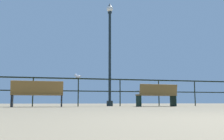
{
  "coord_description": "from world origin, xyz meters",
  "views": [
    {
      "loc": [
        -1.95,
        -1.62,
        0.16
      ],
      "look_at": [
        0.39,
        7.98,
        1.4
      ],
      "focal_mm": 41.17,
      "sensor_mm": 36.0,
      "label": 1
    }
  ],
  "objects_px": {
    "bench_near_left": "(37,92)",
    "lamppost_center": "(110,50)",
    "bench_near_right": "(157,94)",
    "seagull_on_rail": "(77,76)"
  },
  "relations": [
    {
      "from": "bench_near_left",
      "to": "lamppost_center",
      "type": "relative_size",
      "value": 0.39
    },
    {
      "from": "lamppost_center",
      "to": "seagull_on_rail",
      "type": "height_order",
      "value": "lamppost_center"
    },
    {
      "from": "bench_near_left",
      "to": "bench_near_right",
      "type": "relative_size",
      "value": 1.1
    },
    {
      "from": "lamppost_center",
      "to": "bench_near_left",
      "type": "bearing_deg",
      "value": -156.73
    },
    {
      "from": "seagull_on_rail",
      "to": "bench_near_left",
      "type": "bearing_deg",
      "value": -147.31
    },
    {
      "from": "bench_near_right",
      "to": "bench_near_left",
      "type": "bearing_deg",
      "value": -179.96
    },
    {
      "from": "bench_near_left",
      "to": "seagull_on_rail",
      "type": "bearing_deg",
      "value": 32.69
    },
    {
      "from": "lamppost_center",
      "to": "bench_near_right",
      "type": "bearing_deg",
      "value": -37.56
    },
    {
      "from": "lamppost_center",
      "to": "seagull_on_rail",
      "type": "distance_m",
      "value": 1.83
    },
    {
      "from": "lamppost_center",
      "to": "seagull_on_rail",
      "type": "relative_size",
      "value": 13.92
    }
  ]
}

